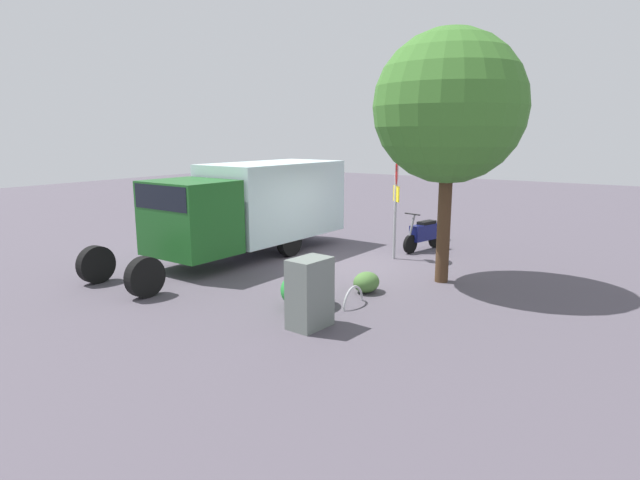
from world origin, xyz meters
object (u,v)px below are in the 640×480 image
(box_truck_near, at_px, (250,204))
(bike_rack_hoop, at_px, (353,306))
(stop_sign, at_px, (396,192))
(utility_cabinet, at_px, (310,293))
(motorcycle, at_px, (424,233))
(street_tree, at_px, (449,108))

(box_truck_near, height_order, bike_rack_hoop, box_truck_near)
(stop_sign, xyz_separation_m, utility_cabinet, (5.79, 1.15, -1.27))
(box_truck_near, height_order, motorcycle, box_truck_near)
(stop_sign, bearing_deg, utility_cabinet, 11.21)
(stop_sign, height_order, utility_cabinet, stop_sign)
(stop_sign, height_order, bike_rack_hoop, stop_sign)
(motorcycle, bearing_deg, box_truck_near, -34.66)
(street_tree, height_order, utility_cabinet, street_tree)
(utility_cabinet, relative_size, bike_rack_hoop, 1.53)
(motorcycle, bearing_deg, street_tree, 43.50)
(stop_sign, xyz_separation_m, bike_rack_hoop, (4.28, 1.18, -1.92))
(box_truck_near, bearing_deg, bike_rack_hoop, 66.44)
(stop_sign, distance_m, bike_rack_hoop, 4.84)
(street_tree, height_order, bike_rack_hoop, street_tree)
(motorcycle, height_order, stop_sign, stop_sign)
(box_truck_near, height_order, utility_cabinet, box_truck_near)
(stop_sign, distance_m, street_tree, 3.31)
(box_truck_near, relative_size, street_tree, 1.38)
(motorcycle, xyz_separation_m, street_tree, (3.05, 1.78, 3.57))
(box_truck_near, bearing_deg, stop_sign, 120.12)
(stop_sign, relative_size, bike_rack_hoop, 3.40)
(stop_sign, relative_size, street_tree, 0.49)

